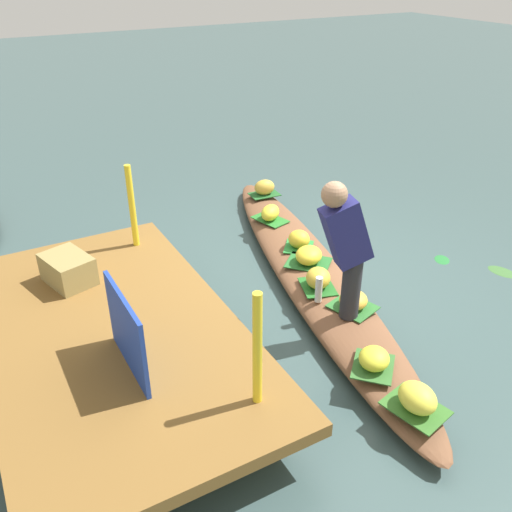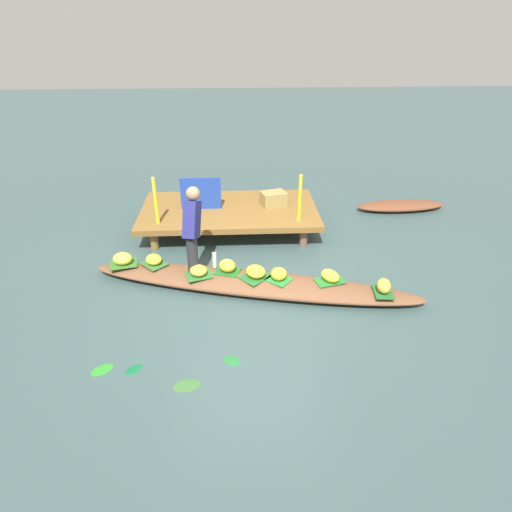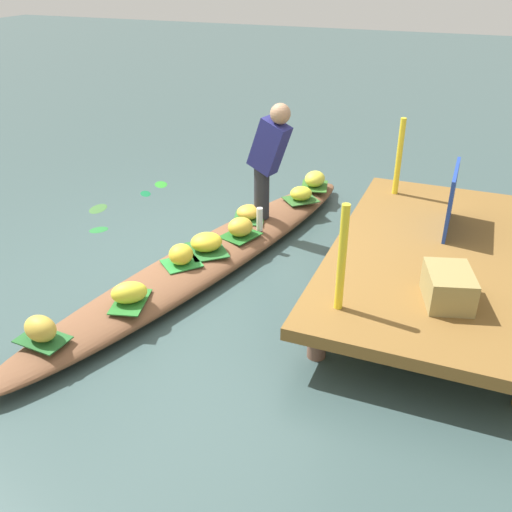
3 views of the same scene
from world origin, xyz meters
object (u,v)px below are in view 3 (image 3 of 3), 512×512
at_px(banana_bunch_6, 129,293).
at_px(vendor_boat, 209,258).
at_px(banana_bunch_1, 40,329).
at_px(banana_bunch_3, 240,227).
at_px(vendor_person, 269,155).
at_px(banana_bunch_0, 206,242).
at_px(banana_bunch_7, 315,179).
at_px(produce_crate, 448,287).
at_px(banana_bunch_4, 301,193).
at_px(banana_bunch_2, 249,212).
at_px(water_bottle, 260,219).
at_px(banana_bunch_5, 181,254).
at_px(market_banner, 451,199).

bearing_deg(banana_bunch_6, vendor_boat, 171.29).
xyz_separation_m(banana_bunch_1, banana_bunch_3, (-2.12, 0.65, -0.00)).
bearing_deg(vendor_person, banana_bunch_0, -17.74).
bearing_deg(vendor_boat, banana_bunch_7, 179.97).
xyz_separation_m(banana_bunch_1, banana_bunch_6, (-0.67, 0.31, -0.01)).
xyz_separation_m(banana_bunch_0, banana_bunch_1, (1.71, -0.48, 0.01)).
distance_m(banana_bunch_0, banana_bunch_1, 1.78).
bearing_deg(banana_bunch_7, produce_crate, 35.38).
height_order(banana_bunch_1, vendor_person, vendor_person).
bearing_deg(banana_bunch_4, vendor_boat, -16.94).
xyz_separation_m(vendor_boat, vendor_person, (-0.84, 0.29, 0.80)).
relative_size(banana_bunch_2, banana_bunch_4, 1.04).
relative_size(banana_bunch_1, water_bottle, 1.07).
height_order(banana_bunch_5, water_bottle, water_bottle).
distance_m(banana_bunch_3, produce_crate, 2.20).
bearing_deg(banana_bunch_5, vendor_boat, 166.30).
xyz_separation_m(banana_bunch_1, banana_bunch_7, (-3.70, 0.95, -0.01)).
bearing_deg(produce_crate, banana_bunch_5, -92.85).
xyz_separation_m(vendor_person, market_banner, (-0.00, 1.79, -0.20)).
relative_size(vendor_boat, banana_bunch_2, 18.52).
xyz_separation_m(vendor_person, water_bottle, (0.29, 0.02, -0.58)).
bearing_deg(banana_bunch_3, vendor_person, 166.93).
xyz_separation_m(banana_bunch_3, banana_bunch_4, (-1.11, 0.27, -0.02)).
xyz_separation_m(banana_bunch_3, banana_bunch_5, (0.73, -0.27, -0.00)).
distance_m(banana_bunch_2, banana_bunch_4, 0.78).
distance_m(banana_bunch_3, market_banner, 2.00).
distance_m(banana_bunch_0, banana_bunch_7, 2.04).
relative_size(banana_bunch_6, market_banner, 0.40).
distance_m(vendor_person, market_banner, 1.80).
xyz_separation_m(banana_bunch_3, banana_bunch_7, (-1.58, 0.29, -0.00)).
distance_m(banana_bunch_0, produce_crate, 2.24).
relative_size(vendor_boat, vendor_person, 3.94).
xyz_separation_m(banana_bunch_1, banana_bunch_2, (-2.54, 0.57, -0.03)).
bearing_deg(banana_bunch_6, banana_bunch_4, 166.49).
relative_size(banana_bunch_4, vendor_person, 0.21).
distance_m(banana_bunch_6, market_banner, 2.98).
height_order(vendor_person, market_banner, vendor_person).
relative_size(banana_bunch_7, produce_crate, 0.65).
distance_m(banana_bunch_0, banana_bunch_3, 0.44).
bearing_deg(market_banner, banana_bunch_5, -61.45).
bearing_deg(banana_bunch_1, vendor_person, 163.59).
bearing_deg(banana_bunch_0, banana_bunch_1, -15.71).
height_order(banana_bunch_2, produce_crate, produce_crate).
relative_size(banana_bunch_3, banana_bunch_5, 1.11).
relative_size(banana_bunch_4, water_bottle, 1.04).
height_order(banana_bunch_7, vendor_person, vendor_person).
bearing_deg(produce_crate, banana_bunch_7, -144.62).
bearing_deg(banana_bunch_0, produce_crate, 78.75).
xyz_separation_m(banana_bunch_7, vendor_person, (1.10, -0.18, 0.60)).
bearing_deg(banana_bunch_3, banana_bunch_7, 169.50).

